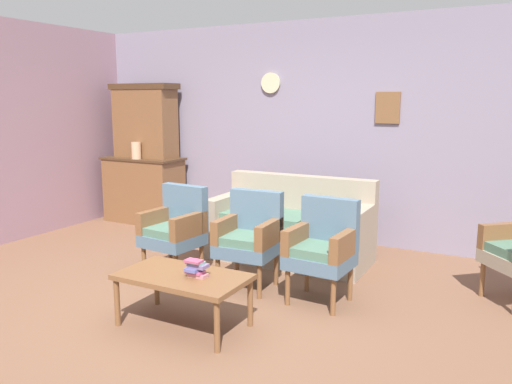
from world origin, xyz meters
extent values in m
plane|color=brown|center=(0.00, 0.00, 0.00)|extent=(7.68, 7.68, 0.00)
cube|color=gray|center=(0.00, 2.63, 1.35)|extent=(6.40, 0.06, 2.70)
cube|color=brown|center=(0.90, 2.58, 1.65)|extent=(0.28, 0.02, 0.36)
cylinder|color=beige|center=(-0.60, 2.58, 1.95)|extent=(0.26, 0.03, 0.26)
cube|color=brown|center=(-2.46, 2.25, 0.45)|extent=(1.10, 0.52, 0.90)
cube|color=#462D1B|center=(-2.46, 2.25, 0.92)|extent=(1.16, 0.55, 0.03)
cube|color=brown|center=(-2.46, 2.33, 1.41)|extent=(0.90, 0.36, 0.95)
cube|color=#462D1B|center=(-2.46, 2.33, 1.92)|extent=(0.99, 0.38, 0.08)
cylinder|color=tan|center=(-2.43, 2.08, 1.05)|extent=(0.13, 0.13, 0.23)
cube|color=gray|center=(0.13, 1.58, 0.21)|extent=(1.74, 0.82, 0.42)
cube|color=gray|center=(0.13, 1.90, 0.66)|extent=(1.73, 0.18, 0.48)
cube|color=gray|center=(0.92, 1.59, 0.54)|extent=(0.17, 0.80, 0.24)
cube|color=gray|center=(-0.65, 1.57, 0.54)|extent=(0.17, 0.80, 0.24)
cube|color=#4C705B|center=(0.63, 1.55, 0.47)|extent=(0.45, 0.57, 0.10)
cube|color=#4C705B|center=(0.14, 1.54, 0.47)|extent=(0.45, 0.57, 0.10)
cube|color=#4C705B|center=(-0.36, 1.54, 0.47)|extent=(0.45, 0.57, 0.10)
cube|color=slate|center=(-0.66, 0.55, 0.38)|extent=(0.56, 0.53, 0.12)
cube|color=#4C705B|center=(-0.67, 0.53, 0.47)|extent=(0.48, 0.45, 0.10)
cube|color=slate|center=(-0.65, 0.75, 0.67)|extent=(0.53, 0.15, 0.46)
cube|color=brown|center=(-0.45, 0.53, 0.55)|extent=(0.12, 0.49, 0.22)
cube|color=brown|center=(-0.88, 0.57, 0.55)|extent=(0.12, 0.49, 0.22)
cylinder|color=brown|center=(-0.47, 0.34, 0.16)|extent=(0.04, 0.04, 0.32)
cylinder|color=brown|center=(-0.89, 0.38, 0.16)|extent=(0.04, 0.04, 0.32)
cylinder|color=brown|center=(-0.44, 0.72, 0.16)|extent=(0.04, 0.04, 0.32)
cylinder|color=brown|center=(-0.86, 0.76, 0.16)|extent=(0.04, 0.04, 0.32)
cube|color=slate|center=(0.14, 0.63, 0.38)|extent=(0.54, 0.51, 0.12)
cube|color=#4C705B|center=(0.14, 0.61, 0.47)|extent=(0.46, 0.43, 0.10)
cube|color=slate|center=(0.13, 0.83, 0.67)|extent=(0.52, 0.13, 0.46)
cube|color=brown|center=(0.36, 0.64, 0.55)|extent=(0.10, 0.48, 0.22)
cube|color=brown|center=(-0.08, 0.62, 0.55)|extent=(0.10, 0.48, 0.22)
cylinder|color=brown|center=(0.36, 0.45, 0.16)|extent=(0.04, 0.04, 0.32)
cylinder|color=brown|center=(-0.06, 0.43, 0.16)|extent=(0.04, 0.04, 0.32)
cylinder|color=brown|center=(0.34, 0.83, 0.16)|extent=(0.04, 0.04, 0.32)
cylinder|color=brown|center=(-0.08, 0.81, 0.16)|extent=(0.04, 0.04, 0.32)
cube|color=slate|center=(0.86, 0.61, 0.38)|extent=(0.55, 0.51, 0.12)
cube|color=#4C705B|center=(0.86, 0.59, 0.47)|extent=(0.46, 0.43, 0.10)
cube|color=slate|center=(0.87, 0.81, 0.67)|extent=(0.52, 0.13, 0.46)
cube|color=brown|center=(1.08, 0.60, 0.55)|extent=(0.11, 0.48, 0.22)
cube|color=brown|center=(0.64, 0.63, 0.55)|extent=(0.11, 0.48, 0.22)
cylinder|color=brown|center=(1.06, 0.41, 0.16)|extent=(0.04, 0.04, 0.32)
cylinder|color=brown|center=(0.64, 0.44, 0.16)|extent=(0.04, 0.04, 0.32)
cylinder|color=brown|center=(1.08, 0.79, 0.16)|extent=(0.04, 0.04, 0.32)
cylinder|color=brown|center=(0.66, 0.82, 0.16)|extent=(0.04, 0.04, 0.32)
cube|color=brown|center=(2.23, 1.58, 0.55)|extent=(0.41, 0.38, 0.22)
cylinder|color=brown|center=(2.10, 1.44, 0.16)|extent=(0.04, 0.04, 0.32)
cube|color=brown|center=(0.10, -0.32, 0.40)|extent=(1.00, 0.56, 0.04)
cylinder|color=brown|center=(-0.36, -0.08, 0.19)|extent=(0.04, 0.04, 0.38)
cylinder|color=brown|center=(0.56, -0.08, 0.19)|extent=(0.04, 0.04, 0.38)
cylinder|color=brown|center=(-0.36, -0.56, 0.19)|extent=(0.04, 0.04, 0.38)
cylinder|color=brown|center=(0.56, -0.56, 0.19)|extent=(0.04, 0.04, 0.38)
cube|color=#BF7A7F|center=(0.23, -0.31, 0.43)|extent=(0.15, 0.08, 0.03)
cube|color=#BB507D|center=(0.21, -0.31, 0.46)|extent=(0.14, 0.09, 0.02)
cube|color=#5A5D98|center=(0.20, -0.33, 0.48)|extent=(0.10, 0.10, 0.02)
cube|color=slate|center=(0.23, -0.30, 0.51)|extent=(0.15, 0.10, 0.03)
cube|color=#6E9D8D|center=(0.21, -0.30, 0.53)|extent=(0.14, 0.08, 0.02)
cube|color=#A84665|center=(0.21, -0.33, 0.55)|extent=(0.13, 0.09, 0.02)
camera|label=1|loc=(2.37, -3.36, 1.75)|focal=35.88mm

